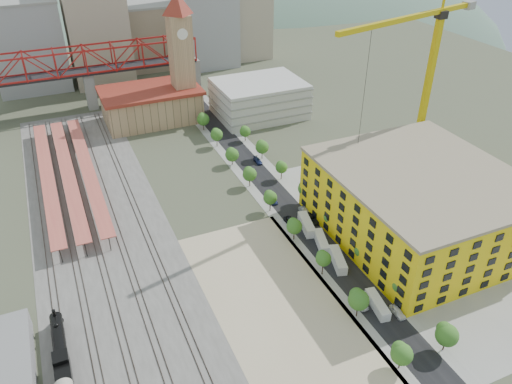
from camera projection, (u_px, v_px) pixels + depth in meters
name	position (u px, v px, depth m)	size (l,w,h in m)	color
ground	(243.00, 229.00, 137.31)	(400.00, 400.00, 0.00)	#474C38
ballast_strip	(100.00, 225.00, 138.63)	(36.00, 165.00, 0.06)	#605E59
dirt_lot	(280.00, 309.00, 111.51)	(28.00, 67.00, 0.06)	tan
street_asphalt	(272.00, 190.00, 154.37)	(12.00, 170.00, 0.06)	black
sidewalk_west	(256.00, 194.00, 152.51)	(3.00, 170.00, 0.04)	gray
sidewalk_east	(288.00, 186.00, 156.25)	(3.00, 170.00, 0.04)	gray
construction_pad	(422.00, 229.00, 137.09)	(50.00, 90.00, 0.06)	gray
rail_tracks	(93.00, 226.00, 137.95)	(26.56, 160.00, 0.18)	#382B23
platform_canopies	(67.00, 172.00, 156.14)	(16.00, 80.00, 4.12)	#CC624E
station_hall	(152.00, 105.00, 195.66)	(38.00, 24.00, 13.10)	tan
clock_tower	(180.00, 46.00, 186.81)	(12.00, 12.00, 52.00)	tan
parking_garage	(259.00, 99.00, 200.12)	(34.00, 26.00, 14.00)	silver
truss_bridge	(85.00, 64.00, 200.20)	(94.00, 9.60, 25.60)	gray
construction_building	(419.00, 203.00, 131.08)	(44.60, 50.60, 18.80)	yellow
street_trees	(287.00, 207.00, 146.63)	(15.40, 124.40, 8.00)	#36681F
skyline	(143.00, 25.00, 238.09)	(133.00, 46.00, 60.00)	#9EA0A3
distant_hills	(173.00, 118.00, 396.65)	(647.00, 264.00, 227.00)	#4C6B59
locomotive	(60.00, 351.00, 99.16)	(2.92, 22.55, 5.64)	black
tower_crane	(424.00, 63.00, 143.28)	(54.61, 15.46, 59.58)	gold
site_trailer_a	(377.00, 305.00, 111.21)	(2.27, 8.64, 2.36)	silver
site_trailer_b	(338.00, 260.00, 124.12)	(2.44, 9.27, 2.54)	silver
site_trailer_c	(321.00, 242.00, 130.52)	(2.30, 8.73, 2.39)	silver
site_trailer_d	(306.00, 225.00, 136.72)	(2.53, 9.61, 2.63)	silver
car_0	(360.00, 303.00, 112.11)	(1.86, 4.61, 1.57)	silver
car_1	(360.00, 303.00, 112.17)	(1.59, 4.57, 1.51)	#929497
car_2	(290.00, 221.00, 139.09)	(2.23, 4.84, 1.34)	black
car_3	(272.00, 200.00, 148.26)	(1.84, 4.52, 1.31)	navy
car_4	(397.00, 312.00, 109.83)	(1.82, 4.53, 1.54)	white
car_5	(304.00, 211.00, 143.21)	(1.58, 4.52, 1.49)	gray
car_6	(312.00, 219.00, 139.94)	(2.64, 5.73, 1.59)	black
car_7	(258.00, 161.00, 169.00)	(1.95, 4.79, 1.39)	#1A244E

